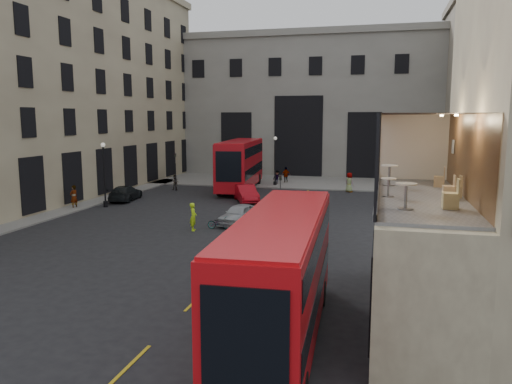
% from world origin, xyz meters
% --- Properties ---
extents(ground, '(140.00, 140.00, 0.00)m').
position_xyz_m(ground, '(0.00, 0.00, 0.00)').
color(ground, black).
rests_on(ground, ground).
extents(host_frontage, '(3.00, 11.00, 4.50)m').
position_xyz_m(host_frontage, '(6.50, 0.00, 2.25)').
color(host_frontage, '#C5B993').
rests_on(host_frontage, ground).
extents(cafe_floor, '(3.00, 10.00, 0.10)m').
position_xyz_m(cafe_floor, '(6.50, 0.00, 4.55)').
color(cafe_floor, slate).
rests_on(cafe_floor, host_frontage).
extents(building_left, '(14.60, 50.60, 22.00)m').
position_xyz_m(building_left, '(-26.96, 20.00, 11.38)').
color(building_left, '#C5B993').
rests_on(building_left, ground).
extents(gateway, '(35.00, 10.60, 18.00)m').
position_xyz_m(gateway, '(-5.00, 47.99, 9.39)').
color(gateway, gray).
rests_on(gateway, ground).
extents(pavement_far, '(40.00, 12.00, 0.12)m').
position_xyz_m(pavement_far, '(-6.00, 38.00, 0.06)').
color(pavement_far, slate).
rests_on(pavement_far, ground).
extents(pavement_left, '(8.00, 48.00, 0.12)m').
position_xyz_m(pavement_left, '(-22.00, 12.00, 0.06)').
color(pavement_left, slate).
rests_on(pavement_left, ground).
extents(traffic_light_near, '(0.16, 0.20, 3.80)m').
position_xyz_m(traffic_light_near, '(-1.00, 12.00, 2.42)').
color(traffic_light_near, black).
rests_on(traffic_light_near, ground).
extents(traffic_light_far, '(0.16, 0.20, 3.80)m').
position_xyz_m(traffic_light_far, '(-15.00, 28.00, 2.42)').
color(traffic_light_far, black).
rests_on(traffic_light_far, ground).
extents(street_lamp_a, '(0.36, 0.36, 5.33)m').
position_xyz_m(street_lamp_a, '(-17.00, 18.00, 2.39)').
color(street_lamp_a, black).
rests_on(street_lamp_a, ground).
extents(street_lamp_b, '(0.36, 0.36, 5.33)m').
position_xyz_m(street_lamp_b, '(-6.00, 34.00, 2.39)').
color(street_lamp_b, black).
rests_on(street_lamp_b, ground).
extents(bus_near, '(2.96, 10.88, 4.30)m').
position_xyz_m(bus_near, '(2.07, -3.08, 2.42)').
color(bus_near, red).
rests_on(bus_near, ground).
extents(bus_far, '(4.19, 12.87, 5.04)m').
position_xyz_m(bus_far, '(-8.87, 30.46, 2.83)').
color(bus_far, '#B20C14').
rests_on(bus_far, ground).
extents(car_a, '(2.47, 4.36, 1.40)m').
position_xyz_m(car_a, '(-4.36, 14.25, 0.70)').
color(car_a, '#A7AAAF').
rests_on(car_a, ground).
extents(car_b, '(3.42, 4.70, 1.48)m').
position_xyz_m(car_b, '(-6.36, 23.38, 0.74)').
color(car_b, '#AB0A15').
rests_on(car_b, ground).
extents(car_c, '(2.52, 4.85, 1.34)m').
position_xyz_m(car_c, '(-17.00, 21.34, 0.67)').
color(car_c, black).
rests_on(car_c, ground).
extents(bicycle, '(1.61, 0.60, 0.84)m').
position_xyz_m(bicycle, '(-5.21, 12.42, 0.42)').
color(bicycle, gray).
rests_on(bicycle, ground).
extents(cyclist, '(0.60, 0.76, 1.85)m').
position_xyz_m(cyclist, '(-6.72, 11.56, 0.93)').
color(cyclist, '#BFF419').
rests_on(cyclist, ground).
extents(pedestrian_a, '(0.82, 0.67, 1.55)m').
position_xyz_m(pedestrian_a, '(-15.26, 28.49, 0.78)').
color(pedestrian_a, gray).
rests_on(pedestrian_a, ground).
extents(pedestrian_b, '(1.16, 1.13, 1.60)m').
position_xyz_m(pedestrian_b, '(-5.99, 35.00, 0.80)').
color(pedestrian_b, gray).
rests_on(pedestrian_b, ground).
extents(pedestrian_c, '(1.15, 0.96, 1.84)m').
position_xyz_m(pedestrian_c, '(-5.25, 36.35, 0.92)').
color(pedestrian_c, gray).
rests_on(pedestrian_c, ground).
extents(pedestrian_d, '(1.13, 1.07, 1.95)m').
position_xyz_m(pedestrian_d, '(2.10, 31.39, 0.97)').
color(pedestrian_d, gray).
rests_on(pedestrian_d, ground).
extents(pedestrian_e, '(0.63, 0.80, 1.94)m').
position_xyz_m(pedestrian_e, '(-19.00, 16.58, 0.97)').
color(pedestrian_e, gray).
rests_on(pedestrian_e, ground).
extents(cafe_table_near, '(0.65, 0.65, 0.81)m').
position_xyz_m(cafe_table_near, '(5.88, -2.87, 5.14)').
color(cafe_table_near, beige).
rests_on(cafe_table_near, cafe_floor).
extents(cafe_table_mid, '(0.53, 0.53, 0.66)m').
position_xyz_m(cafe_table_mid, '(5.39, -0.43, 5.04)').
color(cafe_table_mid, white).
rests_on(cafe_table_mid, cafe_floor).
extents(cafe_table_far, '(0.68, 0.68, 0.85)m').
position_xyz_m(cafe_table_far, '(5.45, 2.59, 5.16)').
color(cafe_table_far, white).
rests_on(cafe_table_far, cafe_floor).
extents(cafe_chair_a, '(0.47, 0.47, 0.93)m').
position_xyz_m(cafe_chair_a, '(7.23, -2.40, 4.88)').
color(cafe_chair_a, '#D0BA78').
rests_on(cafe_chair_a, cafe_floor).
extents(cafe_chair_b, '(0.40, 0.40, 0.79)m').
position_xyz_m(cafe_chair_b, '(7.44, -0.15, 4.84)').
color(cafe_chair_b, '#D8B07C').
rests_on(cafe_chair_b, cafe_floor).
extents(cafe_chair_c, '(0.43, 0.43, 0.78)m').
position_xyz_m(cafe_chair_c, '(7.66, -0.10, 4.84)').
color(cafe_chair_c, tan).
rests_on(cafe_chair_c, cafe_floor).
extents(cafe_chair_d, '(0.45, 0.45, 0.82)m').
position_xyz_m(cafe_chair_d, '(7.42, 2.65, 4.85)').
color(cafe_chair_d, tan).
rests_on(cafe_chair_d, cafe_floor).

